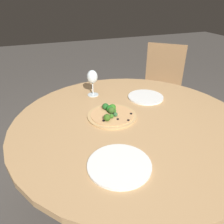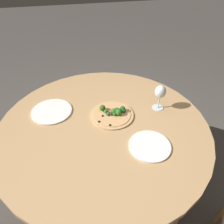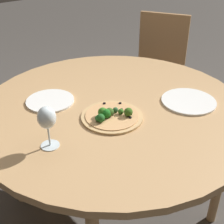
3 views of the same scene
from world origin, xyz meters
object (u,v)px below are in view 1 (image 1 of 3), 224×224
object	(u,v)px
chair_2	(161,90)
plate_near	(146,97)
pizza	(111,114)
wine_glass	(92,78)
plate_far	(119,165)

from	to	relation	value
chair_2	plate_near	size ratio (longest dim) A/B	3.86
pizza	wine_glass	bearing A→B (deg)	-177.13
chair_2	plate_far	bearing A→B (deg)	-87.54
pizza	plate_near	size ratio (longest dim) A/B	1.19
pizza	plate_near	xyz separation A→B (m)	(-0.15, 0.31, -0.01)
chair_2	pizza	size ratio (longest dim) A/B	3.24
chair_2	plate_near	bearing A→B (deg)	-89.38
chair_2	wine_glass	xyz separation A→B (m)	(0.41, -0.84, 0.38)
plate_near	plate_far	bearing A→B (deg)	-37.60
chair_2	plate_near	xyz separation A→B (m)	(0.58, -0.51, 0.26)
pizza	plate_far	xyz separation A→B (m)	(0.40, -0.12, -0.01)
plate_near	plate_far	size ratio (longest dim) A/B	0.88
pizza	wine_glass	size ratio (longest dim) A/B	1.58
chair_2	wine_glass	distance (m)	1.01
pizza	plate_far	size ratio (longest dim) A/B	1.05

